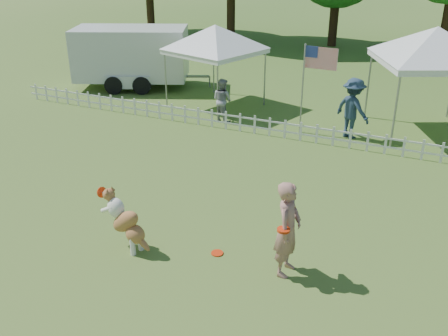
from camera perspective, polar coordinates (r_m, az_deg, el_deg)
name	(u,v)px	position (r m, az deg, el deg)	size (l,w,h in m)	color
ground	(205,266)	(9.57, -2.17, -11.12)	(120.00, 120.00, 0.00)	#2A521A
picket_fence	(309,133)	(15.30, 9.65, 4.00)	(22.00, 0.08, 0.60)	silver
handler	(288,229)	(8.99, 7.32, -6.94)	(0.67, 0.44, 1.82)	#A06D60
dog	(126,222)	(9.93, -11.11, -6.06)	(1.15, 0.38, 1.19)	brown
frisbee_on_turf	(217,253)	(9.89, -0.79, -9.69)	(0.24, 0.24, 0.02)	red
canopy_tent_left	(215,67)	(18.31, -0.99, 11.44)	(2.77, 2.77, 2.86)	white
canopy_tent_right	(429,82)	(16.82, 22.37, 9.05)	(3.11, 3.11, 3.21)	white
cargo_trailer	(132,57)	(21.29, -10.51, 12.35)	(5.61, 2.47, 2.47)	silver
flag_pole	(302,89)	(15.76, 8.95, 8.86)	(1.08, 0.11, 2.80)	gray
spectator_a	(222,100)	(16.83, -0.19, 7.77)	(0.71, 0.55, 1.46)	gray
spectator_b	(353,108)	(15.76, 14.48, 6.61)	(1.21, 0.69, 1.87)	#23364B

